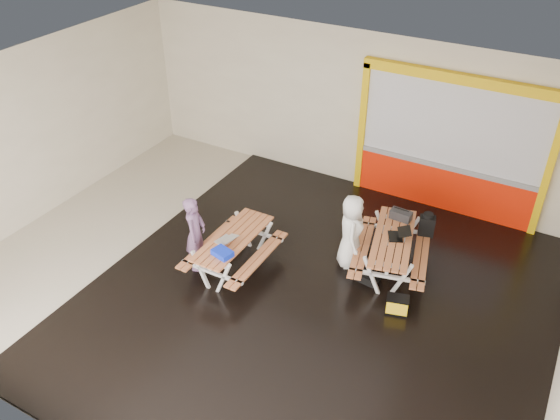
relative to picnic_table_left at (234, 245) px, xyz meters
The scene contains 14 objects.
room 1.29m from the picnic_table_left, ahead, with size 10.02×8.02×3.52m.
deck 1.83m from the picnic_table_left, ahead, with size 7.50×7.98×0.05m, color black.
kiosk 4.78m from the picnic_table_left, 55.03° to the left, with size 3.88×0.16×3.00m.
picnic_table_left is the anchor object (origin of this frame).
picnic_table_right 2.84m from the picnic_table_left, 28.57° to the left, with size 1.69×2.15×0.76m.
person_left 0.71m from the picnic_table_left, 155.58° to the right, with size 0.53×0.35×1.46m, color #6F4E75.
person_right 2.12m from the picnic_table_left, 31.73° to the left, with size 0.70×0.46×1.44m, color white.
laptop_left 0.28m from the picnic_table_left, 99.19° to the right, with size 0.40×0.38×0.15m.
laptop_right 2.94m from the picnic_table_left, 28.62° to the left, with size 0.49×0.46×0.16m.
blue_pouch 0.58m from the picnic_table_left, 76.12° to the right, with size 0.34×0.24×0.10m, color #102BD3.
toolbox 3.12m from the picnic_table_left, 39.15° to the left, with size 0.40×0.22×0.23m.
backpack 3.58m from the picnic_table_left, 36.47° to the left, with size 0.32×0.25×0.48m.
dark_case 2.46m from the picnic_table_left, 20.90° to the left, with size 0.40×0.30×0.15m, color black.
fluke_bag 3.04m from the picnic_table_left, ahead, with size 0.42×0.33×0.32m.
Camera 1 is at (4.29, -6.75, 6.82)m, focal length 37.17 mm.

